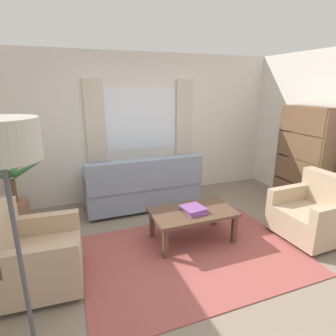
{
  "coord_description": "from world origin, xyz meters",
  "views": [
    {
      "loc": [
        -1.36,
        -2.69,
        2.03
      ],
      "look_at": [
        -0.06,
        0.7,
        0.95
      ],
      "focal_mm": 29.58,
      "sensor_mm": 36.0,
      "label": 1
    }
  ],
  "objects_px": {
    "couch": "(143,187)",
    "book_stack_on_table": "(193,209)",
    "armchair_left": "(34,256)",
    "armchair_right": "(314,213)",
    "coffee_table": "(193,215)",
    "standing_lamp": "(2,158)",
    "bookshelf": "(303,158)",
    "potted_plant": "(14,195)"
  },
  "relations": [
    {
      "from": "couch",
      "to": "armchair_right",
      "type": "relative_size",
      "value": 2.16
    },
    {
      "from": "coffee_table",
      "to": "book_stack_on_table",
      "type": "height_order",
      "value": "book_stack_on_table"
    },
    {
      "from": "couch",
      "to": "book_stack_on_table",
      "type": "height_order",
      "value": "couch"
    },
    {
      "from": "couch",
      "to": "armchair_right",
      "type": "xyz_separation_m",
      "value": [
        1.92,
        -1.79,
        -0.01
      ]
    },
    {
      "from": "armchair_left",
      "to": "armchair_right",
      "type": "relative_size",
      "value": 1.01
    },
    {
      "from": "couch",
      "to": "standing_lamp",
      "type": "bearing_deg",
      "value": 59.03
    },
    {
      "from": "book_stack_on_table",
      "to": "bookshelf",
      "type": "xyz_separation_m",
      "value": [
        2.19,
        0.35,
        0.4
      ]
    },
    {
      "from": "standing_lamp",
      "to": "coffee_table",
      "type": "bearing_deg",
      "value": 34.08
    },
    {
      "from": "armchair_right",
      "to": "bookshelf",
      "type": "xyz_separation_m",
      "value": [
        0.6,
        0.85,
        0.52
      ]
    },
    {
      "from": "coffee_table",
      "to": "bookshelf",
      "type": "relative_size",
      "value": 0.64
    },
    {
      "from": "couch",
      "to": "book_stack_on_table",
      "type": "distance_m",
      "value": 1.34
    },
    {
      "from": "coffee_table",
      "to": "potted_plant",
      "type": "xyz_separation_m",
      "value": [
        -2.29,
        1.43,
        0.07
      ]
    },
    {
      "from": "armchair_left",
      "to": "armchair_right",
      "type": "distance_m",
      "value": 3.53
    },
    {
      "from": "couch",
      "to": "bookshelf",
      "type": "xyz_separation_m",
      "value": [
        2.52,
        -0.95,
        0.5
      ]
    },
    {
      "from": "armchair_right",
      "to": "armchair_left",
      "type": "bearing_deg",
      "value": -96.31
    },
    {
      "from": "potted_plant",
      "to": "bookshelf",
      "type": "xyz_separation_m",
      "value": [
        4.48,
        -1.09,
        0.42
      ]
    },
    {
      "from": "armchair_right",
      "to": "bookshelf",
      "type": "distance_m",
      "value": 1.16
    },
    {
      "from": "standing_lamp",
      "to": "potted_plant",
      "type": "bearing_deg",
      "value": 99.29
    },
    {
      "from": "coffee_table",
      "to": "standing_lamp",
      "type": "distance_m",
      "value": 2.56
    },
    {
      "from": "armchair_left",
      "to": "book_stack_on_table",
      "type": "relative_size",
      "value": 2.6
    },
    {
      "from": "book_stack_on_table",
      "to": "standing_lamp",
      "type": "bearing_deg",
      "value": -146.24
    },
    {
      "from": "bookshelf",
      "to": "potted_plant",
      "type": "bearing_deg",
      "value": 76.33
    },
    {
      "from": "armchair_right",
      "to": "coffee_table",
      "type": "height_order",
      "value": "armchair_right"
    },
    {
      "from": "couch",
      "to": "potted_plant",
      "type": "distance_m",
      "value": 1.97
    },
    {
      "from": "armchair_right",
      "to": "book_stack_on_table",
      "type": "height_order",
      "value": "armchair_right"
    },
    {
      "from": "armchair_right",
      "to": "standing_lamp",
      "type": "xyz_separation_m",
      "value": [
        -3.44,
        -0.74,
        1.28
      ]
    },
    {
      "from": "couch",
      "to": "bookshelf",
      "type": "distance_m",
      "value": 2.74
    },
    {
      "from": "armchair_left",
      "to": "coffee_table",
      "type": "xyz_separation_m",
      "value": [
        1.92,
        0.22,
        0.03
      ]
    },
    {
      "from": "armchair_left",
      "to": "standing_lamp",
      "type": "bearing_deg",
      "value": -172.23
    },
    {
      "from": "armchair_right",
      "to": "coffee_table",
      "type": "xyz_separation_m",
      "value": [
        -1.6,
        0.51,
        0.03
      ]
    },
    {
      "from": "potted_plant",
      "to": "bookshelf",
      "type": "relative_size",
      "value": 0.66
    },
    {
      "from": "coffee_table",
      "to": "bookshelf",
      "type": "height_order",
      "value": "bookshelf"
    },
    {
      "from": "book_stack_on_table",
      "to": "bookshelf",
      "type": "distance_m",
      "value": 2.26
    },
    {
      "from": "book_stack_on_table",
      "to": "armchair_right",
      "type": "bearing_deg",
      "value": -17.14
    },
    {
      "from": "armchair_right",
      "to": "standing_lamp",
      "type": "distance_m",
      "value": 3.75
    },
    {
      "from": "couch",
      "to": "standing_lamp",
      "type": "relative_size",
      "value": 1.02
    },
    {
      "from": "armchair_left",
      "to": "bookshelf",
      "type": "distance_m",
      "value": 4.18
    },
    {
      "from": "armchair_right",
      "to": "coffee_table",
      "type": "bearing_deg",
      "value": -109.24
    },
    {
      "from": "couch",
      "to": "armchair_left",
      "type": "height_order",
      "value": "couch"
    },
    {
      "from": "couch",
      "to": "armchair_right",
      "type": "height_order",
      "value": "couch"
    },
    {
      "from": "book_stack_on_table",
      "to": "coffee_table",
      "type": "bearing_deg",
      "value": 87.86
    },
    {
      "from": "book_stack_on_table",
      "to": "couch",
      "type": "bearing_deg",
      "value": 104.1
    }
  ]
}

